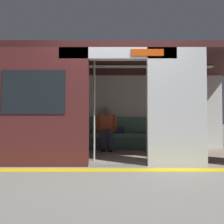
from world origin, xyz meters
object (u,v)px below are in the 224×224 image
(person_seated, at_px, (106,125))
(grab_pole_door, at_px, (94,109))
(bench_seat, at_px, (116,137))
(book, at_px, (95,133))
(handbag, at_px, (120,130))
(train_car, at_px, (113,91))

(person_seated, distance_m, grab_pole_door, 1.63)
(person_seated, bearing_deg, bench_seat, -167.95)
(bench_seat, height_order, grab_pole_door, grab_pole_door)
(book, bearing_deg, bench_seat, 165.41)
(bench_seat, xyz_separation_m, handbag, (-0.11, -0.04, 0.18))
(person_seated, xyz_separation_m, book, (0.32, -0.08, -0.21))
(handbag, distance_m, book, 0.68)
(bench_seat, relative_size, handbag, 9.96)
(handbag, relative_size, grab_pole_door, 0.13)
(train_car, height_order, grab_pole_door, train_car)
(train_car, xyz_separation_m, handbag, (-0.18, -1.01, -0.93))
(book, bearing_deg, handbag, 169.22)
(person_seated, relative_size, grab_pole_door, 0.57)
(book, height_order, grab_pole_door, grab_pole_door)
(book, distance_m, grab_pole_door, 1.75)
(grab_pole_door, bearing_deg, train_car, -120.05)
(handbag, bearing_deg, bench_seat, 21.27)
(person_seated, xyz_separation_m, grab_pole_door, (0.20, 1.57, 0.37))
(person_seated, bearing_deg, handbag, -165.13)
(bench_seat, bearing_deg, train_car, 85.77)
(bench_seat, distance_m, grab_pole_door, 1.82)
(train_car, xyz_separation_m, person_seated, (0.18, -0.91, -0.79))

